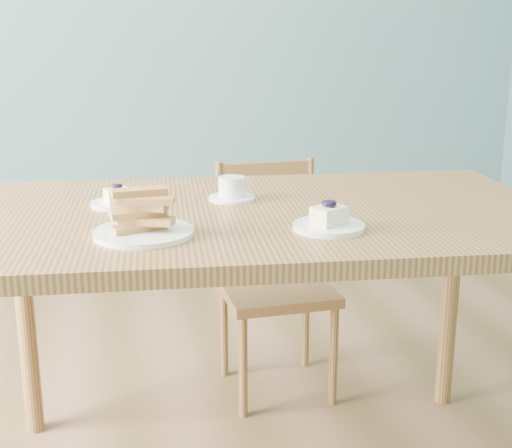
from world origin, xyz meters
The scene contains 7 objects.
room centered at (0.00, 0.00, 1.35)m, with size 5.01×5.01×2.71m.
dining_table centered at (0.16, -0.06, 0.74)m, with size 1.62×1.03×0.82m.
dining_chair centered at (0.34, 0.50, 0.42)m, with size 0.38×0.37×0.83m.
cheesecake_plate_near centered at (0.27, -0.27, 0.84)m, with size 0.17×0.17×0.07m.
cheesecake_plate_far centered at (-0.21, 0.08, 0.84)m, with size 0.14×0.14×0.06m.
coffee_cup centered at (0.11, 0.07, 0.85)m, with size 0.13×0.13×0.06m.
biscotti_plate centered at (-0.16, -0.22, 0.86)m, with size 0.23×0.23×0.11m.
Camera 1 is at (-0.28, -1.81, 1.29)m, focal length 50.00 mm.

